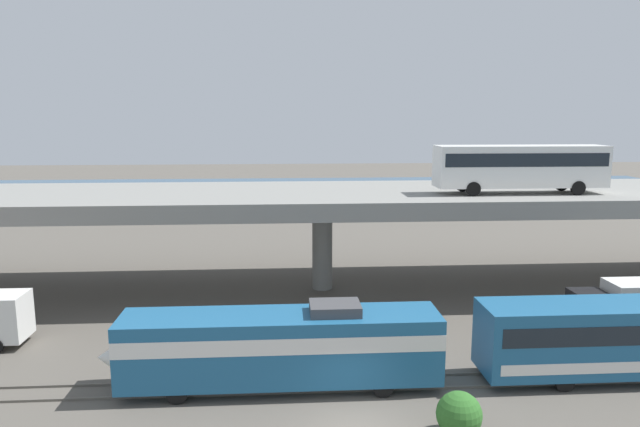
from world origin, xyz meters
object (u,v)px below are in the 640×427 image
at_px(parked_car_1, 103,199).
at_px(parked_car_0, 93,195).
at_px(parked_car_4, 507,196).
at_px(transit_bus_on_overpass, 520,165).
at_px(service_truck_east, 631,304).
at_px(parked_car_3, 262,194).
at_px(parked_car_2, 275,197).
at_px(train_locomotive, 265,345).

bearing_deg(parked_car_1, parked_car_0, 121.10).
bearing_deg(parked_car_4, transit_bus_on_overpass, -110.61).
xyz_separation_m(service_truck_east, parked_car_4, (8.98, 42.78, 0.53)).
xyz_separation_m(transit_bus_on_overpass, parked_car_3, (-19.59, 38.78, -7.33)).
relative_size(service_truck_east, parked_car_4, 1.63).
height_order(parked_car_2, parked_car_4, same).
xyz_separation_m(service_truck_east, parked_car_2, (-21.98, 43.62, 0.53)).
height_order(transit_bus_on_overpass, parked_car_4, transit_bus_on_overpass).
height_order(parked_car_0, parked_car_4, same).
bearing_deg(parked_car_1, parked_car_4, -0.88).
height_order(train_locomotive, transit_bus_on_overpass, transit_bus_on_overpass).
bearing_deg(parked_car_0, service_truck_east, 134.45).
xyz_separation_m(parked_car_3, parked_car_4, (32.82, -3.59, -0.00)).
bearing_deg(parked_car_0, parked_car_1, 121.10).
bearing_deg(parked_car_3, service_truck_east, -62.79).
relative_size(train_locomotive, parked_car_0, 3.53).
bearing_deg(service_truck_east, parked_car_4, -101.85).
height_order(service_truck_east, parked_car_1, service_truck_east).
distance_m(parked_car_1, parked_car_2, 22.31).
height_order(train_locomotive, service_truck_east, train_locomotive).
distance_m(transit_bus_on_overpass, parked_car_3, 44.07).
bearing_deg(parked_car_0, parked_car_3, 176.87).
relative_size(parked_car_0, parked_car_1, 1.12).
height_order(parked_car_3, parked_car_4, same).
distance_m(parked_car_1, parked_car_3, 20.63).
bearing_deg(train_locomotive, parked_car_2, -90.01).
relative_size(service_truck_east, parked_car_2, 1.68).
height_order(transit_bus_on_overpass, service_truck_east, transit_bus_on_overpass).
xyz_separation_m(train_locomotive, parked_car_3, (-1.86, 52.52, -0.02)).
distance_m(parked_car_3, parked_car_4, 33.02).
bearing_deg(train_locomotive, transit_bus_on_overpass, -142.23).
bearing_deg(parked_car_0, parked_car_4, 175.03).
height_order(transit_bus_on_overpass, parked_car_2, transit_bus_on_overpass).
distance_m(service_truck_east, parked_car_4, 43.72).
relative_size(transit_bus_on_overpass, parked_car_3, 2.71).
xyz_separation_m(transit_bus_on_overpass, parked_car_2, (-17.72, 36.03, -7.33)).
bearing_deg(transit_bus_on_overpass, parked_car_0, -43.32).
bearing_deg(parked_car_3, parked_car_0, 176.87).
xyz_separation_m(train_locomotive, parked_car_0, (-24.73, 53.77, -0.02)).
distance_m(transit_bus_on_overpass, parked_car_2, 40.82).
bearing_deg(parked_car_4, parked_car_1, 179.12).
height_order(transit_bus_on_overpass, parked_car_0, transit_bus_on_overpass).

